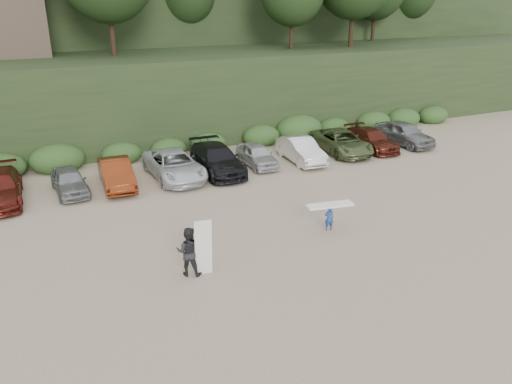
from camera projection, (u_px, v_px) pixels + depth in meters
ground at (306, 239)px, 21.80m from camera, size 120.00×120.00×0.00m
parked_cars at (171, 166)px, 28.75m from camera, size 36.67×6.33×1.65m
child_surfer at (329, 212)px, 22.30m from camera, size 2.19×0.93×1.27m
adult_surfer at (190, 251)px, 18.64m from camera, size 1.42×1.10×2.29m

